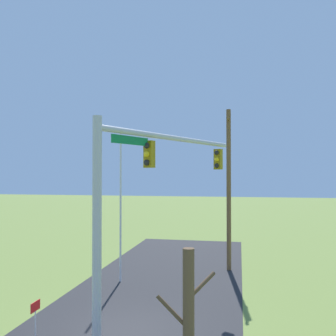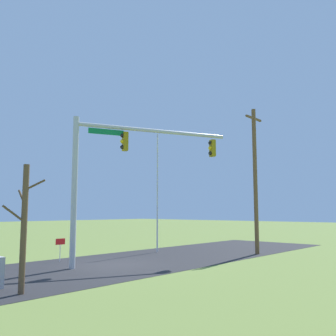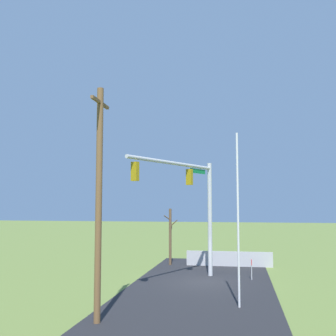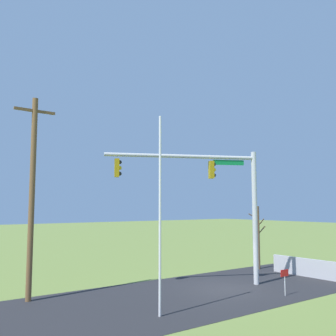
{
  "view_description": "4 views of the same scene",
  "coord_description": "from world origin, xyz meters",
  "px_view_note": "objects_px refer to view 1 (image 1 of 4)",
  "views": [
    {
      "loc": [
        12.5,
        3.91,
        5.5
      ],
      "look_at": [
        -2.47,
        0.96,
        5.78
      ],
      "focal_mm": 39.08,
      "sensor_mm": 36.0,
      "label": 1
    },
    {
      "loc": [
        12.35,
        14.84,
        2.68
      ],
      "look_at": [
        -2.62,
        1.44,
        5.03
      ],
      "focal_mm": 39.58,
      "sensor_mm": 36.0,
      "label": 2
    },
    {
      "loc": [
        -24.25,
        -2.27,
        4.59
      ],
      "look_at": [
        -1.83,
        1.76,
        6.64
      ],
      "focal_mm": 43.06,
      "sensor_mm": 36.0,
      "label": 3
    },
    {
      "loc": [
        -14.28,
        -14.54,
        4.23
      ],
      "look_at": [
        -2.51,
        1.47,
        6.24
      ],
      "focal_mm": 40.69,
      "sensor_mm": 36.0,
      "label": 4
    }
  ],
  "objects_px": {
    "signal_mast": "(145,185)",
    "open_sign": "(35,311)",
    "utility_pole": "(229,186)",
    "flagpole": "(121,205)"
  },
  "relations": [
    {
      "from": "flagpole",
      "to": "utility_pole",
      "type": "relative_size",
      "value": 0.85
    },
    {
      "from": "signal_mast",
      "to": "open_sign",
      "type": "relative_size",
      "value": 6.32
    },
    {
      "from": "flagpole",
      "to": "open_sign",
      "type": "distance_m",
      "value": 7.46
    },
    {
      "from": "utility_pole",
      "to": "open_sign",
      "type": "distance_m",
      "value": 12.51
    },
    {
      "from": "signal_mast",
      "to": "flagpole",
      "type": "relative_size",
      "value": 0.98
    },
    {
      "from": "signal_mast",
      "to": "utility_pole",
      "type": "xyz_separation_m",
      "value": [
        -9.1,
        2.64,
        -0.33
      ]
    },
    {
      "from": "open_sign",
      "to": "utility_pole",
      "type": "bearing_deg",
      "value": 148.8
    },
    {
      "from": "utility_pole",
      "to": "open_sign",
      "type": "xyz_separation_m",
      "value": [
        10.16,
        -6.15,
        -3.91
      ]
    },
    {
      "from": "signal_mast",
      "to": "utility_pole",
      "type": "height_order",
      "value": "utility_pole"
    },
    {
      "from": "signal_mast",
      "to": "open_sign",
      "type": "bearing_deg",
      "value": -73.19
    }
  ]
}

